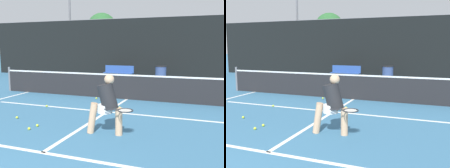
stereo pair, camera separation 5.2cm
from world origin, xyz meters
The scene contains 17 objects.
court_baseline_near centered at (0.00, 2.33, 0.00)m, with size 11.00×0.10×0.01m, color white.
court_service_line centered at (0.00, 5.65, 0.00)m, with size 8.25×0.10×0.01m, color white.
court_center_mark centered at (0.00, 5.00, 0.00)m, with size 0.10×5.34×0.01m, color white.
net centered at (0.00, 7.67, 0.51)m, with size 11.09×0.09×1.07m.
fence_back centered at (0.00, 14.05, 1.84)m, with size 24.00×0.06×3.70m.
player_practicing centered at (0.75, 3.74, 0.73)m, with size 1.17×0.57×1.39m.
tennis_ball_scattered_0 centered at (-1.11, 3.36, 0.03)m, with size 0.07×0.07×0.07m, color #D1E033.
tennis_ball_scattered_1 centered at (-1.10, 7.31, 0.03)m, with size 0.07×0.07×0.07m, color #D1E033.
tennis_ball_scattered_2 centered at (-2.07, 4.07, 0.03)m, with size 0.07×0.07×0.07m, color #D1E033.
tennis_ball_scattered_4 centered at (-1.09, 3.65, 0.03)m, with size 0.07×0.07×0.07m, color #D1E033.
tennis_ball_scattered_9 centered at (-2.11, 5.55, 0.03)m, with size 0.07×0.07×0.07m, color #D1E033.
tennis_ball_scattered_10 centered at (0.23, 6.18, 0.03)m, with size 0.07×0.07×0.07m, color #D1E033.
courtside_bench centered at (-2.11, 12.84, 0.47)m, with size 1.77×0.40×0.86m.
trash_bin centered at (0.32, 13.03, 0.45)m, with size 0.63×0.63×0.90m.
tree_west centered at (0.30, 19.82, 3.45)m, with size 3.46×3.46×3.95m.
tree_mid centered at (-7.85, 24.03, 3.85)m, with size 3.07×3.07×5.40m.
building_far centered at (0.00, 30.84, 2.28)m, with size 36.00×2.40×4.57m, color beige.
Camera 2 is at (2.93, -1.60, 2.00)m, focal length 42.00 mm.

